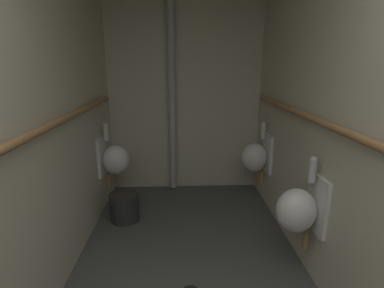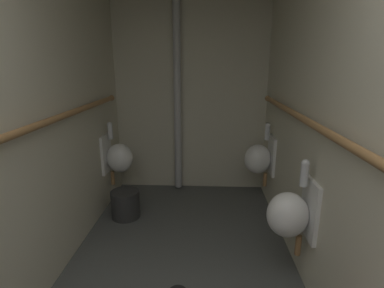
{
  "view_description": "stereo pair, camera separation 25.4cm",
  "coord_description": "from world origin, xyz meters",
  "px_view_note": "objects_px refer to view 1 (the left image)",
  "views": [
    {
      "loc": [
        -0.06,
        -0.15,
        1.65
      ],
      "look_at": [
        0.06,
        2.78,
        0.84
      ],
      "focal_mm": 27.65,
      "sensor_mm": 36.0,
      "label": 1
    },
    {
      "loc": [
        0.19,
        -0.15,
        1.65
      ],
      "look_at": [
        0.06,
        2.78,
        0.84
      ],
      "focal_mm": 27.65,
      "sensor_mm": 36.0,
      "label": 2
    }
  ],
  "objects_px": {
    "urinal_right_far": "(256,156)",
    "standpipe_back_wall": "(172,91)",
    "urinal_left_mid": "(114,159)",
    "urinal_right_mid": "(299,209)",
    "waste_bin": "(124,207)"
  },
  "relations": [
    {
      "from": "urinal_right_far",
      "to": "waste_bin",
      "type": "distance_m",
      "value": 1.59
    },
    {
      "from": "urinal_right_mid",
      "to": "waste_bin",
      "type": "bearing_deg",
      "value": 147.49
    },
    {
      "from": "urinal_right_mid",
      "to": "urinal_right_far",
      "type": "height_order",
      "value": "same"
    },
    {
      "from": "urinal_right_far",
      "to": "standpipe_back_wall",
      "type": "height_order",
      "value": "standpipe_back_wall"
    },
    {
      "from": "standpipe_back_wall",
      "to": "waste_bin",
      "type": "bearing_deg",
      "value": -122.74
    },
    {
      "from": "urinal_right_mid",
      "to": "urinal_right_far",
      "type": "bearing_deg",
      "value": 90.0
    },
    {
      "from": "standpipe_back_wall",
      "to": "waste_bin",
      "type": "distance_m",
      "value": 1.5
    },
    {
      "from": "urinal_right_mid",
      "to": "standpipe_back_wall",
      "type": "relative_size",
      "value": 0.29
    },
    {
      "from": "urinal_right_mid",
      "to": "standpipe_back_wall",
      "type": "distance_m",
      "value": 2.13
    },
    {
      "from": "urinal_left_mid",
      "to": "urinal_right_far",
      "type": "distance_m",
      "value": 1.64
    },
    {
      "from": "urinal_left_mid",
      "to": "urinal_right_mid",
      "type": "relative_size",
      "value": 1.0
    },
    {
      "from": "urinal_right_far",
      "to": "standpipe_back_wall",
      "type": "distance_m",
      "value": 1.3
    },
    {
      "from": "urinal_right_mid",
      "to": "standpipe_back_wall",
      "type": "bearing_deg",
      "value": 119.29
    },
    {
      "from": "urinal_right_far",
      "to": "standpipe_back_wall",
      "type": "bearing_deg",
      "value": 154.89
    },
    {
      "from": "urinal_right_mid",
      "to": "standpipe_back_wall",
      "type": "height_order",
      "value": "standpipe_back_wall"
    }
  ]
}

